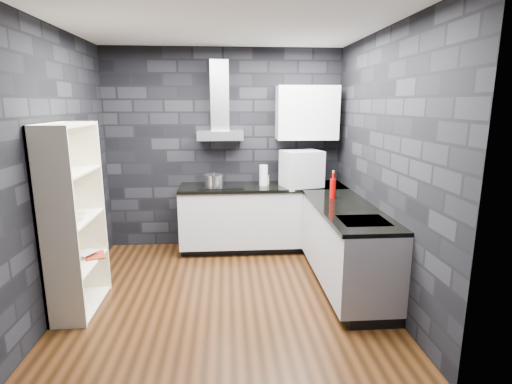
{
  "coord_description": "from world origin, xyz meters",
  "views": [
    {
      "loc": [
        0.03,
        -3.91,
        1.97
      ],
      "look_at": [
        0.35,
        0.45,
        1.0
      ],
      "focal_mm": 28.0,
      "sensor_mm": 36.0,
      "label": 1
    }
  ],
  "objects": [
    {
      "name": "book_red",
      "position": [
        -1.41,
        -0.02,
        0.57
      ],
      "size": [
        0.18,
        0.08,
        0.24
      ],
      "primitive_type": "imported",
      "rotation": [
        0.0,
        0.0,
        0.34
      ],
      "color": "maroon",
      "rests_on": "bookshelf"
    },
    {
      "name": "glass_vase",
      "position": [
        0.51,
        1.3,
        1.04
      ],
      "size": [
        0.13,
        0.13,
        0.27
      ],
      "primitive_type": "cylinder",
      "rotation": [
        0.0,
        0.0,
        0.21
      ],
      "color": "silver",
      "rests_on": "counter_back_top"
    },
    {
      "name": "utensil_crock",
      "position": [
        0.85,
        1.27,
        0.96
      ],
      "size": [
        0.11,
        0.11,
        0.13
      ],
      "primitive_type": "cylinder",
      "rotation": [
        0.0,
        0.0,
        0.09
      ],
      "color": "silver",
      "rests_on": "counter_back_top"
    },
    {
      "name": "counter_back_cab",
      "position": [
        0.5,
        1.3,
        0.48
      ],
      "size": [
        2.2,
        0.6,
        0.76
      ],
      "primitive_type": "cube",
      "color": "#BCBBBF",
      "rests_on": "ground"
    },
    {
      "name": "cooktop",
      "position": [
        -0.05,
        1.3,
        0.91
      ],
      "size": [
        0.58,
        0.5,
        0.01
      ],
      "primitive_type": "cube",
      "color": "black",
      "rests_on": "counter_back_top"
    },
    {
      "name": "ceiling",
      "position": [
        0.0,
        0.0,
        2.7
      ],
      "size": [
        3.2,
        3.2,
        0.0
      ],
      "primitive_type": "plane",
      "rotation": [
        3.14,
        0.0,
        0.0
      ],
      "color": "white"
    },
    {
      "name": "storage_jar",
      "position": [
        0.55,
        1.39,
        0.96
      ],
      "size": [
        0.12,
        0.12,
        0.11
      ],
      "primitive_type": "cylinder",
      "rotation": [
        0.0,
        0.0,
        0.43
      ],
      "color": "#C8BA88",
      "rests_on": "counter_back_top"
    },
    {
      "name": "wall_back",
      "position": [
        0.0,
        1.62,
        1.35
      ],
      "size": [
        3.2,
        0.05,
        2.7
      ],
      "primitive_type": "cube",
      "color": "black",
      "rests_on": "ground"
    },
    {
      "name": "wall_front",
      "position": [
        0.0,
        -1.62,
        1.35
      ],
      "size": [
        3.2,
        0.05,
        2.7
      ],
      "primitive_type": "cube",
      "color": "black",
      "rests_on": "ground"
    },
    {
      "name": "toekick_right",
      "position": [
        1.34,
        0.1,
        0.05
      ],
      "size": [
        0.5,
        1.78,
        0.1
      ],
      "primitive_type": "cube",
      "color": "black",
      "rests_on": "ground"
    },
    {
      "name": "book_second",
      "position": [
        -1.46,
        0.03,
        0.59
      ],
      "size": [
        0.14,
        0.08,
        0.2
      ],
      "primitive_type": "imported",
      "rotation": [
        0.0,
        0.0,
        -0.47
      ],
      "color": "#B2B2B2",
      "rests_on": "bookshelf"
    },
    {
      "name": "pot",
      "position": [
        -0.14,
        1.22,
        0.98
      ],
      "size": [
        0.32,
        0.32,
        0.14
      ],
      "primitive_type": "cylinder",
      "rotation": [
        0.0,
        0.0,
        -0.41
      ],
      "color": "silver",
      "rests_on": "cooktop"
    },
    {
      "name": "sink_rim",
      "position": [
        1.3,
        -0.4,
        0.89
      ],
      "size": [
        0.44,
        0.4,
        0.01
      ],
      "primitive_type": "cube",
      "color": "silver",
      "rests_on": "counter_right_top"
    },
    {
      "name": "wall_right",
      "position": [
        1.62,
        0.0,
        1.35
      ],
      "size": [
        0.05,
        3.2,
        2.7
      ],
      "primitive_type": "cube",
      "color": "black",
      "rests_on": "ground"
    },
    {
      "name": "counter_corner_top",
      "position": [
        1.3,
        1.3,
        0.88
      ],
      "size": [
        0.62,
        0.62,
        0.04
      ],
      "primitive_type": "cube",
      "color": "black",
      "rests_on": "counter_right_cab"
    },
    {
      "name": "counter_right_top",
      "position": [
        1.29,
        0.1,
        0.88
      ],
      "size": [
        0.62,
        1.8,
        0.04
      ],
      "primitive_type": "cube",
      "color": "black",
      "rests_on": "counter_right_cab"
    },
    {
      "name": "wall_left",
      "position": [
        -1.62,
        0.0,
        1.35
      ],
      "size": [
        0.05,
        3.2,
        2.7
      ],
      "primitive_type": "cube",
      "color": "black",
      "rests_on": "ground"
    },
    {
      "name": "ground",
      "position": [
        0.0,
        0.0,
        0.0
      ],
      "size": [
        3.2,
        3.2,
        0.0
      ],
      "primitive_type": "plane",
      "color": "#3D210E"
    },
    {
      "name": "toekick_back",
      "position": [
        0.5,
        1.34,
        0.05
      ],
      "size": [
        2.18,
        0.5,
        0.1
      ],
      "primitive_type": "cube",
      "color": "black",
      "rests_on": "ground"
    },
    {
      "name": "counter_right_cab",
      "position": [
        1.3,
        0.1,
        0.48
      ],
      "size": [
        0.6,
        1.8,
        0.76
      ],
      "primitive_type": "cube",
      "color": "#BCBBBF",
      "rests_on": "ground"
    },
    {
      "name": "bookshelf",
      "position": [
        -1.42,
        -0.18,
        0.9
      ],
      "size": [
        0.44,
        0.84,
        1.8
      ],
      "primitive_type": "cube",
      "rotation": [
        0.0,
        0.0,
        0.13
      ],
      "color": "#F8EDCC",
      "rests_on": "ground"
    },
    {
      "name": "upper_cabinet",
      "position": [
        1.1,
        1.43,
        1.85
      ],
      "size": [
        0.8,
        0.35,
        0.7
      ],
      "primitive_type": "cube",
      "color": "silver",
      "rests_on": "wall_back"
    },
    {
      "name": "hood_body",
      "position": [
        -0.05,
        1.43,
        1.56
      ],
      "size": [
        0.6,
        0.34,
        0.12
      ],
      "primitive_type": "cube",
      "color": "silver",
      "rests_on": "wall_back"
    },
    {
      "name": "appliance_garage",
      "position": [
        1.01,
        1.21,
        1.12
      ],
      "size": [
        0.57,
        0.49,
        0.49
      ],
      "primitive_type": "cube",
      "rotation": [
        0.0,
        0.0,
        0.25
      ],
      "color": "#B9BDC1",
      "rests_on": "counter_back_top"
    },
    {
      "name": "hood_chimney",
      "position": [
        -0.05,
        1.5,
        2.07
      ],
      "size": [
        0.24,
        0.2,
        0.9
      ],
      "primitive_type": "cube",
      "color": "silver",
      "rests_on": "hood_body"
    },
    {
      "name": "counter_back_top",
      "position": [
        0.5,
        1.29,
        0.88
      ],
      "size": [
        2.2,
        0.62,
        0.04
      ],
      "primitive_type": "cube",
      "color": "black",
      "rests_on": "counter_back_cab"
    },
    {
      "name": "fruit_bowl",
      "position": [
        -1.42,
        -0.24,
        0.94
      ],
      "size": [
        0.29,
        0.29,
        0.06
      ],
      "primitive_type": "imported",
      "rotation": [
        0.0,
        0.0,
        -0.23
      ],
      "color": "silver",
      "rests_on": "bookshelf"
    },
    {
      "name": "red_bottle",
      "position": [
        1.24,
        0.5,
        1.01
      ],
      "size": [
        0.08,
        0.08,
        0.23
      ],
      "primitive_type": "cylinder",
      "rotation": [
        0.0,
        0.0,
        -0.34
      ],
      "color": "#AB0303",
      "rests_on": "counter_right_top"
    }
  ]
}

